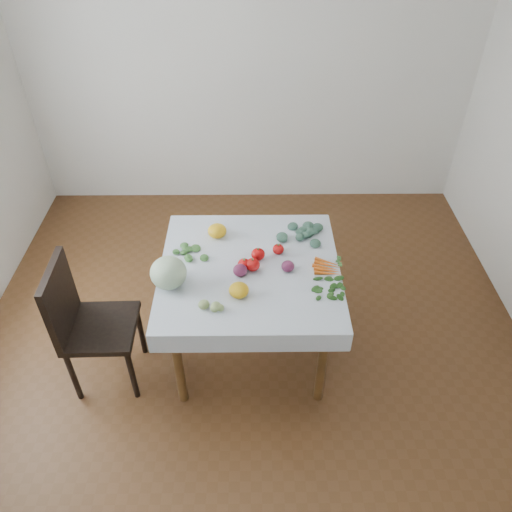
% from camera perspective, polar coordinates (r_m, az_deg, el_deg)
% --- Properties ---
extents(ground, '(4.00, 4.00, 0.00)m').
position_cam_1_polar(ground, '(3.67, -0.62, -10.16)').
color(ground, '#57351B').
extents(back_wall, '(4.00, 0.04, 2.70)m').
position_cam_1_polar(back_wall, '(4.60, -0.78, 21.32)').
color(back_wall, silver).
rests_on(back_wall, ground).
extents(table, '(1.00, 1.00, 0.75)m').
position_cam_1_polar(table, '(3.20, -0.70, -2.64)').
color(table, brown).
rests_on(table, ground).
extents(tablecloth, '(1.12, 1.12, 0.01)m').
position_cam_1_polar(tablecloth, '(3.13, -0.72, -1.30)').
color(tablecloth, white).
rests_on(tablecloth, table).
extents(chair, '(0.44, 0.44, 0.95)m').
position_cam_1_polar(chair, '(3.28, -19.06, -6.82)').
color(chair, black).
rests_on(chair, ground).
extents(cabbage, '(0.26, 0.26, 0.20)m').
position_cam_1_polar(cabbage, '(2.99, -9.98, -1.90)').
color(cabbage, '#ACC3A3').
rests_on(cabbage, tablecloth).
extents(tomato_a, '(0.10, 0.10, 0.07)m').
position_cam_1_polar(tomato_a, '(3.09, -1.36, -0.97)').
color(tomato_a, '#BA0C0C').
rests_on(tomato_a, tablecloth).
extents(tomato_b, '(0.10, 0.10, 0.08)m').
position_cam_1_polar(tomato_b, '(3.09, -0.39, -1.00)').
color(tomato_b, '#BA0C0C').
rests_on(tomato_b, tablecloth).
extents(tomato_c, '(0.09, 0.09, 0.07)m').
position_cam_1_polar(tomato_c, '(3.22, 2.56, 0.79)').
color(tomato_c, '#BA0C0C').
rests_on(tomato_c, tablecloth).
extents(tomato_d, '(0.11, 0.11, 0.08)m').
position_cam_1_polar(tomato_d, '(3.17, 0.24, 0.21)').
color(tomato_d, '#BA0C0C').
rests_on(tomato_d, tablecloth).
extents(heirloom_back, '(0.15, 0.15, 0.09)m').
position_cam_1_polar(heirloom_back, '(3.36, -4.46, 2.88)').
color(heirloom_back, yellow).
rests_on(heirloom_back, tablecloth).
extents(heirloom_front, '(0.13, 0.13, 0.08)m').
position_cam_1_polar(heirloom_front, '(2.92, -1.97, -3.91)').
color(heirloom_front, yellow).
rests_on(heirloom_front, tablecloth).
extents(onion_a, '(0.11, 0.11, 0.08)m').
position_cam_1_polar(onion_a, '(3.05, -1.82, -1.65)').
color(onion_a, '#54183B').
rests_on(onion_a, tablecloth).
extents(onion_b, '(0.09, 0.09, 0.07)m').
position_cam_1_polar(onion_b, '(3.09, 3.66, -1.17)').
color(onion_b, '#54183B').
rests_on(onion_b, tablecloth).
extents(tomatillo_cluster, '(0.16, 0.10, 0.05)m').
position_cam_1_polar(tomatillo_cluster, '(2.85, -4.83, -5.85)').
color(tomatillo_cluster, '#97B468').
rests_on(tomatillo_cluster, tablecloth).
extents(carrot_bunch, '(0.17, 0.18, 0.03)m').
position_cam_1_polar(carrot_bunch, '(3.14, 8.08, -1.33)').
color(carrot_bunch, '#DE5D18').
rests_on(carrot_bunch, tablecloth).
extents(kale_bunch, '(0.30, 0.26, 0.04)m').
position_cam_1_polar(kale_bunch, '(3.37, 4.83, 2.45)').
color(kale_bunch, '#3D644E').
rests_on(kale_bunch, tablecloth).
extents(basil_bunch, '(0.22, 0.19, 0.01)m').
position_cam_1_polar(basil_bunch, '(3.02, 8.51, -3.61)').
color(basil_bunch, '#265019').
rests_on(basil_bunch, tablecloth).
extents(dill_bunch, '(0.26, 0.18, 0.03)m').
position_cam_1_polar(dill_bunch, '(3.24, -7.36, 0.37)').
color(dill_bunch, '#437636').
rests_on(dill_bunch, tablecloth).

